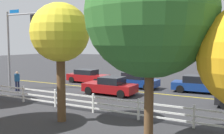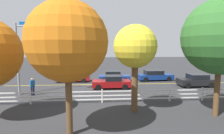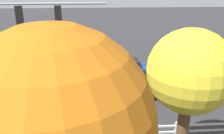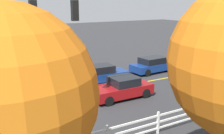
% 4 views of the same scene
% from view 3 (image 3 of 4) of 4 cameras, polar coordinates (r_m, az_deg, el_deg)
% --- Properties ---
extents(ground_plane, '(120.00, 120.00, 0.00)m').
position_cam_3_polar(ground_plane, '(18.42, -5.50, -4.30)').
color(ground_plane, '#2D2D30').
extents(lane_center_stripe, '(28.00, 0.16, 0.01)m').
position_cam_3_polar(lane_center_stripe, '(18.71, 6.87, -3.94)').
color(lane_center_stripe, gold).
rests_on(lane_center_stripe, ground_plane).
extents(signal_assembly, '(7.69, 0.38, 6.97)m').
position_cam_3_polar(signal_assembly, '(13.77, -25.03, 7.10)').
color(signal_assembly, gray).
rests_on(signal_assembly, ground_plane).
extents(car_0, '(4.24, 1.98, 1.43)m').
position_cam_3_polar(car_0, '(16.35, 3.87, -4.93)').
color(car_0, maroon).
rests_on(car_0, ground_plane).
extents(car_1, '(4.85, 2.08, 1.42)m').
position_cam_3_polar(car_1, '(21.80, 18.96, 0.54)').
color(car_1, navy).
rests_on(car_1, ground_plane).
extents(car_2, '(4.46, 1.92, 1.39)m').
position_cam_3_polar(car_2, '(20.27, -11.73, -0.25)').
color(car_2, maroon).
rests_on(car_2, ground_plane).
extents(car_3, '(4.14, 1.94, 1.43)m').
position_cam_3_polar(car_3, '(19.91, 4.08, -0.23)').
color(car_3, navy).
rests_on(car_3, ground_plane).
extents(pedestrian, '(0.47, 0.46, 1.69)m').
position_cam_3_polar(pedestrian, '(14.98, -25.88, -8.45)').
color(pedestrian, '#191E3F').
rests_on(pedestrian, ground_plane).
extents(white_rail_fence, '(26.10, 0.10, 1.15)m').
position_cam_3_polar(white_rail_fence, '(11.98, 8.58, -15.74)').
color(white_rail_fence, white).
rests_on(white_rail_fence, ground_plane).
extents(tree_1, '(4.10, 4.10, 6.94)m').
position_cam_3_polar(tree_1, '(4.96, -13.62, -13.44)').
color(tree_1, brown).
rests_on(tree_1, ground_plane).
extents(tree_3, '(3.03, 3.03, 6.18)m').
position_cam_3_polar(tree_3, '(8.52, 18.56, -1.46)').
color(tree_3, brown).
rests_on(tree_3, ground_plane).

